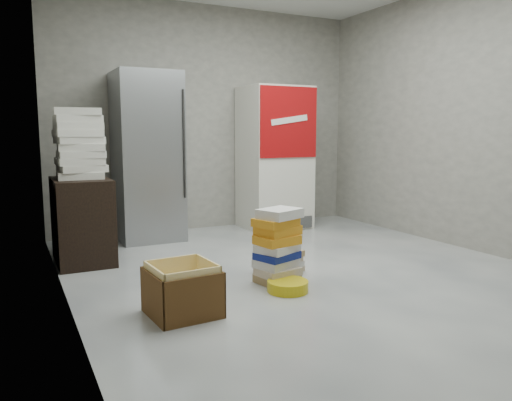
{
  "coord_description": "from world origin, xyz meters",
  "views": [
    {
      "loc": [
        -2.33,
        -3.52,
        1.23
      ],
      "look_at": [
        -0.23,
        0.7,
        0.58
      ],
      "focal_mm": 35.0,
      "sensor_mm": 36.0,
      "label": 1
    }
  ],
  "objects": [
    {
      "name": "steel_fridge",
      "position": [
        -0.9,
        2.13,
        0.95
      ],
      "size": [
        0.7,
        0.72,
        1.9
      ],
      "color": "#A3A6AB",
      "rests_on": "ground"
    },
    {
      "name": "supply_box_stack",
      "position": [
        -1.72,
        1.4,
        1.12
      ],
      "size": [
        0.45,
        0.43,
        0.65
      ],
      "color": "white",
      "rests_on": "wood_shelf"
    },
    {
      "name": "coke_cooler",
      "position": [
        0.75,
        2.12,
        0.9
      ],
      "size": [
        0.8,
        0.73,
        1.8
      ],
      "color": "silver",
      "rests_on": "ground"
    },
    {
      "name": "phonebook_stack_main",
      "position": [
        -0.4,
        -0.03,
        0.31
      ],
      "size": [
        0.42,
        0.38,
        0.62
      ],
      "rotation": [
        0.0,
        0.0,
        0.32
      ],
      "color": "#987C51",
      "rests_on": "ground"
    },
    {
      "name": "cardboard_box",
      "position": [
        -1.32,
        -0.38,
        0.15
      ],
      "size": [
        0.47,
        0.47,
        0.36
      ],
      "rotation": [
        0.0,
        0.0,
        0.07
      ],
      "color": "yellow",
      "rests_on": "ground"
    },
    {
      "name": "bucket_lid",
      "position": [
        -0.44,
        -0.27,
        0.04
      ],
      "size": [
        0.4,
        0.4,
        0.09
      ],
      "primitive_type": "cylinder",
      "rotation": [
        0.0,
        0.0,
        0.28
      ],
      "color": "gold",
      "rests_on": "ground"
    },
    {
      "name": "ground",
      "position": [
        0.0,
        0.0,
        0.0
      ],
      "size": [
        5.0,
        5.0,
        0.0
      ],
      "primitive_type": "plane",
      "color": "silver",
      "rests_on": "ground"
    },
    {
      "name": "wood_shelf",
      "position": [
        -1.73,
        1.4,
        0.4
      ],
      "size": [
        0.5,
        0.8,
        0.8
      ],
      "primitive_type": "cube",
      "color": "black",
      "rests_on": "ground"
    },
    {
      "name": "room_shell",
      "position": [
        0.0,
        0.0,
        1.8
      ],
      "size": [
        4.04,
        5.04,
        2.82
      ],
      "color": "gray",
      "rests_on": "ground"
    },
    {
      "name": "phonebook_stack_side",
      "position": [
        -0.22,
        0.22,
        0.1
      ],
      "size": [
        0.42,
        0.37,
        0.2
      ],
      "rotation": [
        0.0,
        0.0,
        0.28
      ],
      "color": "#C3AC90",
      "rests_on": "ground"
    }
  ]
}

